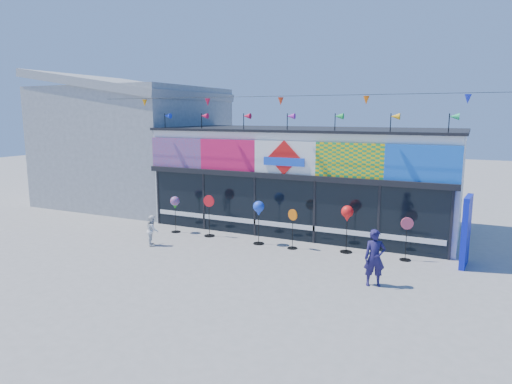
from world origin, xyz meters
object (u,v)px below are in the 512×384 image
Objects in this scene: spinner_0 at (175,204)px; spinner_2 at (259,210)px; spinner_4 at (347,215)px; spinner_3 at (293,228)px; spinner_5 at (406,238)px; spinner_1 at (209,215)px; blue_sign at (466,231)px; adult_man at (375,258)px; child at (152,230)px.

spinner_0 is 3.72m from spinner_2.
spinner_3 is at bearing -168.29° from spinner_4.
spinner_2 is 3.16m from spinner_4.
spinner_3 is 0.99× the size of spinner_5.
spinner_4 is (5.32, 0.22, 0.45)m from spinner_1.
spinner_3 is at bearing -168.86° from blue_sign.
adult_man reaches higher than spinner_0.
spinner_5 is 1.30× the size of child.
spinner_1 is 1.01× the size of spinner_2.
spinner_2 is 1.13× the size of spinner_3.
spinner_5 is at bearing -167.49° from blue_sign.
spinner_0 is at bearing 178.57° from spinner_2.
adult_man is (6.78, -2.48, -0.06)m from spinner_1.
spinner_0 reaches higher than spinner_5.
blue_sign reaches higher than spinner_2.
spinner_5 is 0.90× the size of adult_man.
spinner_1 is 7.28m from spinner_5.
spinner_4 is at bearing 11.71° from spinner_3.
spinner_4 is 3.11m from adult_man.
blue_sign is 2.02× the size of child.
spinner_5 is (-1.72, -0.22, -0.36)m from blue_sign.
spinner_1 is 1.13× the size of spinner_5.
spinner_1 reaches higher than spinner_0.
blue_sign is 1.36× the size of spinner_4.
spinner_0 reaches higher than spinner_3.
spinner_3 is at bearing -174.77° from spinner_5.
spinner_5 is 8.76m from child.
spinner_1 is 3.50m from spinner_3.
spinner_5 reaches higher than spinner_3.
spinner_2 is at bearing -1.43° from spinner_0.
spinner_5 is at bearing -115.30° from child.
spinner_0 is 1.03× the size of spinner_3.
child is at bearing -123.06° from spinner_1.
spinner_0 is 5.05m from spinner_3.
child is (0.30, -1.85, -0.62)m from spinner_0.
spinner_0 is at bearing -178.43° from spinner_5.
blue_sign is at bearing -116.39° from child.
child is at bearing -159.78° from spinner_3.
blue_sign is 9.00m from spinner_1.
spinner_5 is (7.27, 0.19, -0.10)m from spinner_1.
spinner_2 is (-6.81, -0.55, 0.16)m from blue_sign.
spinner_3 is 0.87× the size of spinner_4.
spinner_2 is 0.98× the size of spinner_4.
child is at bearing -162.07° from spinner_4.
spinner_3 reaches higher than child.
spinner_1 is at bearing -178.52° from spinner_5.
spinner_0 is at bearing -177.72° from spinner_4.
blue_sign is at bearing 2.50° from spinner_0.
spinner_3 is (1.32, -0.01, -0.53)m from spinner_2.
spinner_4 is 1.03× the size of adult_man.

